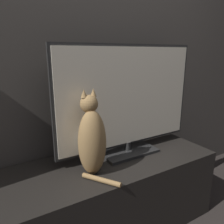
{
  "coord_description": "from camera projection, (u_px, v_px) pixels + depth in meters",
  "views": [
    {
      "loc": [
        -0.61,
        -0.21,
        1.2
      ],
      "look_at": [
        0.05,
        0.9,
        0.85
      ],
      "focal_mm": 35.0,
      "sensor_mm": 36.0,
      "label": 1
    }
  ],
  "objects": [
    {
      "name": "tv_stand",
      "position": [
        105.0,
        197.0,
        1.48
      ],
      "size": [
        1.53,
        0.54,
        0.51
      ],
      "color": "black",
      "rests_on": "ground_plane"
    },
    {
      "name": "cat",
      "position": [
        92.0,
        140.0,
        1.24
      ],
      "size": [
        0.17,
        0.29,
        0.5
      ],
      "rotation": [
        0.0,
        0.0,
        -0.0
      ],
      "color": "#997547",
      "rests_on": "tv_stand"
    },
    {
      "name": "tv",
      "position": [
        128.0,
        101.0,
        1.48
      ],
      "size": [
        1.05,
        0.24,
        0.75
      ],
      "color": "black",
      "rests_on": "tv_stand"
    },
    {
      "name": "wall_back",
      "position": [
        81.0,
        37.0,
        1.47
      ],
      "size": [
        4.8,
        0.05,
        2.6
      ],
      "color": "#47423D",
      "rests_on": "ground_plane"
    }
  ]
}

